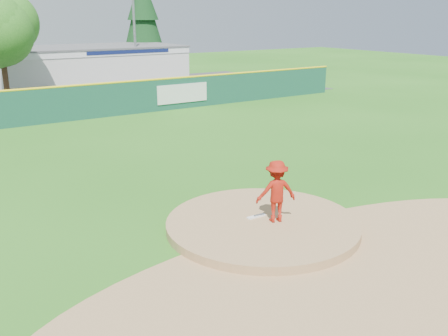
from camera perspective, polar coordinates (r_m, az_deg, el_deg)
ground at (r=14.42m, az=4.41°, el=-6.91°), size 120.00×120.00×0.00m
pitchers_mound at (r=14.42m, az=4.41°, el=-6.91°), size 5.50×5.50×0.50m
pitching_rubber at (r=14.53m, az=3.71°, el=-5.54°), size 0.60×0.15×0.04m
infield_dirt_arc at (r=12.44m, az=13.04°, el=-11.45°), size 15.40×15.40×0.01m
parking_lot at (r=38.68m, az=-21.00°, el=7.32°), size 44.00×16.00×0.02m
pitcher at (r=14.02m, az=6.00°, el=-2.66°), size 1.30×1.00×1.78m
van at (r=34.66m, az=-15.48°, el=7.98°), size 5.38×3.48×1.38m
pool_building_grp at (r=44.85m, az=-15.13°, el=11.20°), size 15.20×8.20×3.31m
fence_banners at (r=29.18m, az=-22.54°, el=6.25°), size 23.83×0.04×1.20m
outfield_fence at (r=29.89m, az=-17.26°, el=7.19°), size 40.00×0.14×2.07m
deciduous_tree at (r=35.91m, az=-24.22°, el=13.61°), size 5.60×5.60×7.36m
conifer_tree at (r=50.95m, az=-9.24°, el=16.58°), size 4.40×4.40×9.50m
light_pole_right at (r=42.93m, az=-10.26°, el=16.46°), size 1.75×0.25×10.00m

